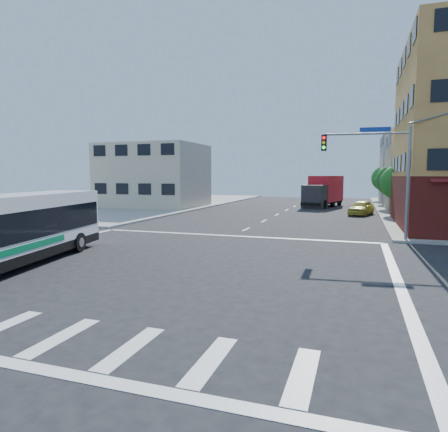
% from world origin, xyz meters
% --- Properties ---
extents(ground, '(120.00, 120.00, 0.00)m').
position_xyz_m(ground, '(0.00, 0.00, 0.00)').
color(ground, black).
rests_on(ground, ground).
extents(sidewalk_nw, '(50.00, 50.00, 0.15)m').
position_xyz_m(sidewalk_nw, '(-35.00, 35.00, 0.07)').
color(sidewalk_nw, gray).
rests_on(sidewalk_nw, ground).
extents(building_east_near, '(12.06, 10.06, 9.00)m').
position_xyz_m(building_east_near, '(16.98, 33.98, 4.51)').
color(building_east_near, '#BFAC91').
rests_on(building_east_near, ground).
extents(building_east_far, '(12.06, 10.06, 10.00)m').
position_xyz_m(building_east_far, '(16.98, 47.98, 5.01)').
color(building_east_far, '#A8A8A2').
rests_on(building_east_far, ground).
extents(building_west, '(12.06, 10.06, 8.00)m').
position_xyz_m(building_west, '(-17.02, 29.98, 4.01)').
color(building_west, beige).
rests_on(building_west, ground).
extents(signal_mast_ne, '(7.91, 1.13, 8.07)m').
position_xyz_m(signal_mast_ne, '(9.08, 10.62, 4.98)').
color(signal_mast_ne, slate).
rests_on(signal_mast_ne, ground).
extents(street_tree_a, '(3.60, 3.60, 5.53)m').
position_xyz_m(street_tree_a, '(11.90, 27.92, 3.59)').
color(street_tree_a, '#332212').
rests_on(street_tree_a, ground).
extents(street_tree_b, '(3.80, 3.80, 5.79)m').
position_xyz_m(street_tree_b, '(11.90, 35.92, 3.75)').
color(street_tree_b, '#332212').
rests_on(street_tree_b, ground).
extents(street_tree_c, '(3.40, 3.40, 5.29)m').
position_xyz_m(street_tree_c, '(11.90, 43.92, 3.46)').
color(street_tree_c, '#332212').
rests_on(street_tree_c, ground).
extents(street_tree_d, '(4.00, 4.00, 6.03)m').
position_xyz_m(street_tree_d, '(11.90, 51.92, 3.88)').
color(street_tree_d, '#332212').
rests_on(street_tree_d, ground).
extents(transit_bus, '(4.70, 12.25, 3.55)m').
position_xyz_m(transit_bus, '(-6.48, -2.49, 1.74)').
color(transit_bus, black).
rests_on(transit_bus, ground).
extents(box_truck, '(4.75, 9.29, 4.02)m').
position_xyz_m(box_truck, '(3.63, 37.51, 1.95)').
color(box_truck, '#242428').
rests_on(box_truck, ground).
extents(parked_car, '(2.94, 4.77, 1.52)m').
position_xyz_m(parked_car, '(8.29, 27.52, 0.76)').
color(parked_car, '#D9CC45').
rests_on(parked_car, ground).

